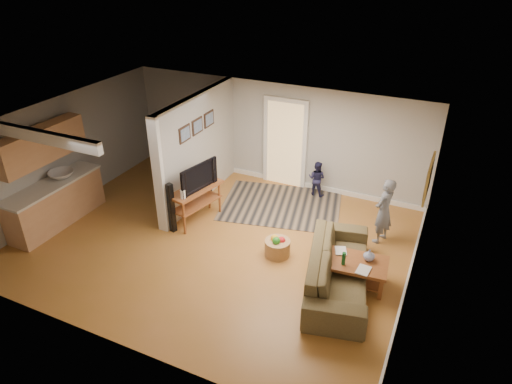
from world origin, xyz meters
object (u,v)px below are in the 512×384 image
(coffee_table, at_px, (354,266))
(toy_basket, at_px, (277,247))
(speaker_left, at_px, (171,208))
(speaker_right, at_px, (209,180))
(tv_console, at_px, (196,191))
(sofa, at_px, (336,285))
(child, at_px, (379,240))
(toddler, at_px, (316,194))

(coffee_table, relative_size, toy_basket, 2.55)
(coffee_table, xyz_separation_m, toy_basket, (-1.52, 0.20, -0.18))
(speaker_left, height_order, speaker_right, speaker_left)
(coffee_table, xyz_separation_m, tv_console, (-3.55, 0.62, 0.36))
(sofa, distance_m, child, 1.77)
(toddler, bearing_deg, tv_console, 52.56)
(speaker_right, xyz_separation_m, child, (4.00, -0.05, -0.49))
(sofa, distance_m, tv_console, 3.51)
(coffee_table, relative_size, speaker_left, 1.13)
(coffee_table, bearing_deg, speaker_left, 179.15)
(sofa, distance_m, speaker_right, 4.04)
(sofa, xyz_separation_m, coffee_table, (0.22, 0.21, 0.37))
(toy_basket, height_order, child, child)
(coffee_table, bearing_deg, toy_basket, 172.65)
(speaker_right, distance_m, toy_basket, 2.70)
(speaker_right, bearing_deg, tv_console, -80.61)
(child, bearing_deg, sofa, 7.05)
(toy_basket, distance_m, toddler, 2.63)
(child, distance_m, toddler, 2.20)
(speaker_right, bearing_deg, speaker_left, -96.07)
(coffee_table, relative_size, child, 0.91)
(sofa, distance_m, toy_basket, 1.37)
(tv_console, xyz_separation_m, speaker_right, (-0.26, 0.95, -0.24))
(tv_console, bearing_deg, sofa, -1.27)
(tv_console, bearing_deg, child, 26.18)
(speaker_left, bearing_deg, child, 35.25)
(sofa, xyz_separation_m, tv_console, (-3.34, 0.83, 0.72))
(tv_console, relative_size, speaker_left, 1.20)
(coffee_table, height_order, toy_basket, coffee_table)
(sofa, height_order, speaker_left, speaker_left)
(coffee_table, height_order, toddler, coffee_table)
(tv_console, relative_size, speaker_right, 1.37)
(speaker_left, xyz_separation_m, toy_basket, (2.30, 0.14, -0.37))
(speaker_right, bearing_deg, child, -6.80)
(sofa, height_order, coffee_table, coffee_table)
(speaker_left, xyz_separation_m, speaker_right, (0.00, 1.51, -0.07))
(speaker_left, bearing_deg, toddler, 66.36)
(child, relative_size, toddler, 1.61)
(toy_basket, bearing_deg, toddler, 91.79)
(speaker_left, bearing_deg, toy_basket, 18.63)
(sofa, distance_m, coffee_table, 0.47)
(sofa, bearing_deg, coffee_table, -58.78)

